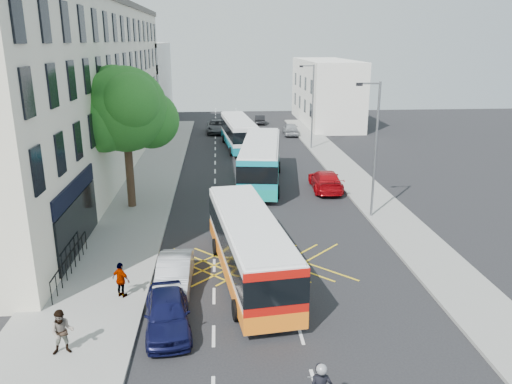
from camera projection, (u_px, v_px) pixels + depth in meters
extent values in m
plane|color=black|center=(300.00, 332.00, 18.49)|extent=(120.00, 120.00, 0.00)
cube|color=gray|center=(132.00, 207.00, 32.15)|extent=(5.00, 70.00, 0.15)
cube|color=gray|center=(375.00, 201.00, 33.32)|extent=(3.00, 70.00, 0.15)
cube|color=#ECE3C6|center=(75.00, 92.00, 38.93)|extent=(8.00, 45.00, 13.00)
cube|color=#59544C|center=(65.00, 0.00, 36.96)|extent=(8.30, 45.00, 0.50)
cube|color=black|center=(75.00, 189.00, 24.40)|extent=(0.12, 7.00, 0.90)
cube|color=black|center=(78.00, 223.00, 24.93)|extent=(0.12, 7.00, 2.60)
cube|color=silver|center=(136.00, 81.00, 68.46)|extent=(8.00, 20.00, 10.00)
cube|color=silver|center=(326.00, 92.00, 63.89)|extent=(6.00, 18.00, 8.00)
cylinder|color=#382619|center=(130.00, 173.00, 31.49)|extent=(0.50, 0.50, 4.40)
sphere|color=#1D621C|center=(125.00, 109.00, 30.32)|extent=(5.20, 5.20, 5.20)
sphere|color=#1D621C|center=(151.00, 120.00, 31.42)|extent=(3.60, 3.60, 3.60)
sphere|color=#1D621C|center=(104.00, 121.00, 29.83)|extent=(3.80, 3.80, 3.80)
sphere|color=#1D621C|center=(131.00, 102.00, 28.95)|extent=(3.40, 3.40, 3.40)
sphere|color=#1D621C|center=(114.00, 91.00, 31.02)|extent=(3.20, 3.20, 3.20)
cylinder|color=slate|center=(375.00, 151.00, 29.18)|extent=(0.14, 0.14, 8.00)
cylinder|color=slate|center=(370.00, 83.00, 28.00)|extent=(1.20, 0.10, 0.10)
cube|color=black|center=(359.00, 84.00, 27.97)|extent=(0.35, 0.15, 0.18)
cylinder|color=slate|center=(313.00, 107.00, 48.25)|extent=(0.14, 0.14, 8.00)
cylinder|color=slate|center=(308.00, 66.00, 47.07)|extent=(1.20, 0.10, 0.10)
cube|color=black|center=(301.00, 66.00, 47.04)|extent=(0.35, 0.15, 0.18)
cube|color=silver|center=(249.00, 245.00, 22.34)|extent=(3.62, 10.51, 2.48)
cube|color=silver|center=(249.00, 218.00, 21.96)|extent=(3.41, 10.28, 0.11)
cube|color=black|center=(249.00, 238.00, 22.24)|extent=(3.69, 10.58, 1.03)
cube|color=orange|center=(249.00, 263.00, 22.59)|extent=(3.68, 10.57, 0.70)
cube|color=#B60F09|center=(276.00, 301.00, 17.54)|extent=(2.37, 0.40, 2.34)
cube|color=#FF0C0C|center=(251.00, 320.00, 17.54)|extent=(0.26, 0.09, 0.25)
cube|color=#FF0C0C|center=(301.00, 315.00, 17.90)|extent=(0.26, 0.09, 0.25)
cylinder|color=black|center=(216.00, 247.00, 25.08)|extent=(0.37, 0.87, 0.84)
cylinder|color=black|center=(261.00, 243.00, 25.53)|extent=(0.37, 0.87, 0.84)
cylinder|color=black|center=(236.00, 310.00, 19.21)|extent=(0.37, 0.87, 0.84)
cylinder|color=black|center=(295.00, 304.00, 19.66)|extent=(0.37, 0.87, 0.84)
cube|color=silver|center=(261.00, 161.00, 37.29)|extent=(4.07, 11.72, 2.76)
cube|color=silver|center=(261.00, 142.00, 36.87)|extent=(3.83, 11.46, 0.13)
cube|color=black|center=(261.00, 155.00, 37.17)|extent=(4.14, 11.78, 1.15)
cube|color=#0C9889|center=(261.00, 173.00, 37.57)|extent=(4.13, 11.77, 0.78)
cube|color=#0D90A3|center=(257.00, 181.00, 31.83)|extent=(2.64, 0.44, 2.61)
cube|color=#FF0C0C|center=(241.00, 191.00, 32.09)|extent=(0.26, 0.09, 0.25)
cube|color=#FF0C0C|center=(273.00, 192.00, 31.98)|extent=(0.26, 0.09, 0.25)
cylinder|color=black|center=(247.00, 167.00, 40.72)|extent=(0.41, 0.97, 0.94)
cylinder|color=black|center=(279.00, 167.00, 40.58)|extent=(0.41, 0.97, 0.94)
cylinder|color=black|center=(239.00, 192.00, 34.04)|extent=(0.41, 0.97, 0.94)
cylinder|color=black|center=(277.00, 192.00, 33.91)|extent=(0.41, 0.97, 0.94)
cube|color=silver|center=(239.00, 132.00, 49.66)|extent=(3.35, 10.69, 2.53)
cube|color=silver|center=(238.00, 119.00, 49.28)|extent=(3.14, 10.47, 0.11)
cube|color=black|center=(239.00, 128.00, 49.56)|extent=(3.42, 10.76, 1.05)
cube|color=#0B788C|center=(239.00, 141.00, 49.92)|extent=(3.41, 10.75, 0.72)
cube|color=white|center=(246.00, 142.00, 44.73)|extent=(2.43, 0.32, 2.39)
cube|color=#FF0C0C|center=(236.00, 150.00, 44.76)|extent=(0.25, 0.08, 0.25)
cube|color=#FF0C0C|center=(257.00, 149.00, 45.07)|extent=(0.25, 0.08, 0.25)
cylinder|color=black|center=(224.00, 139.00, 52.52)|extent=(0.35, 0.88, 0.86)
cylinder|color=black|center=(246.00, 138.00, 52.90)|extent=(0.35, 0.88, 0.86)
cylinder|color=black|center=(231.00, 151.00, 46.48)|extent=(0.35, 0.88, 0.86)
cylinder|color=black|center=(256.00, 150.00, 46.86)|extent=(0.35, 0.88, 0.86)
cylinder|color=slate|center=(317.00, 384.00, 14.61)|extent=(0.10, 0.45, 0.87)
cylinder|color=slate|center=(318.00, 377.00, 14.35)|extent=(0.62, 0.10, 0.04)
sphere|color=#99999E|center=(322.00, 369.00, 13.55)|extent=(0.31, 0.31, 0.31)
imported|color=#0D0F36|center=(167.00, 312.00, 18.52)|extent=(2.11, 4.25, 1.39)
imported|color=#989AA0|center=(174.00, 274.00, 21.62)|extent=(1.53, 4.15, 1.36)
imported|color=#A7070E|center=(326.00, 180.00, 35.83)|extent=(2.24, 5.05, 1.44)
imported|color=#404247|center=(217.00, 127.00, 58.03)|extent=(2.45, 5.26, 1.46)
imported|color=#999BA0|center=(291.00, 129.00, 56.63)|extent=(1.87, 4.18, 1.40)
imported|color=black|center=(260.00, 119.00, 64.21)|extent=(1.40, 3.60, 1.17)
imported|color=gray|center=(62.00, 332.00, 16.79)|extent=(0.87, 0.73, 1.62)
imported|color=gray|center=(121.00, 280.00, 20.55)|extent=(0.95, 0.80, 1.53)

